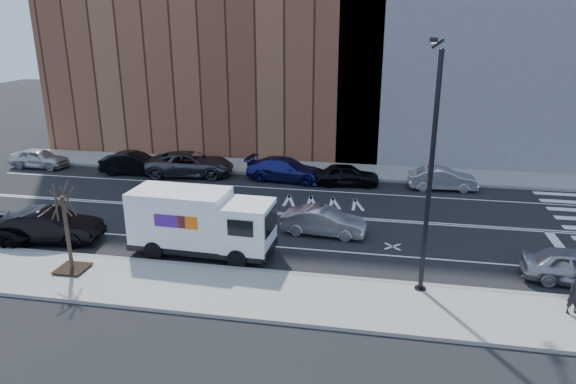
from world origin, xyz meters
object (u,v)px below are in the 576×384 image
(far_parked_a, at_px, (39,158))
(far_parked_b, at_px, (135,163))
(driving_sedan, at_px, (324,221))
(pedestrian, at_px, (576,293))
(fedex_van, at_px, (201,222))

(far_parked_a, height_order, far_parked_b, far_parked_b)
(driving_sedan, distance_m, pedestrian, 11.10)
(fedex_van, distance_m, pedestrian, 14.76)
(far_parked_a, bearing_deg, pedestrian, -113.33)
(far_parked_b, distance_m, driving_sedan, 16.09)
(fedex_van, xyz_separation_m, far_parked_b, (-8.81, 11.34, -0.78))
(fedex_van, height_order, far_parked_b, fedex_van)
(driving_sedan, bearing_deg, far_parked_a, 73.25)
(fedex_van, relative_size, driving_sedan, 1.59)
(far_parked_a, bearing_deg, fedex_van, -124.07)
(fedex_van, bearing_deg, driving_sedan, 34.71)
(pedestrian, bearing_deg, driving_sedan, 128.69)
(fedex_van, distance_m, far_parked_a, 19.95)
(far_parked_b, height_order, pedestrian, pedestrian)
(fedex_van, bearing_deg, far_parked_a, 146.92)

